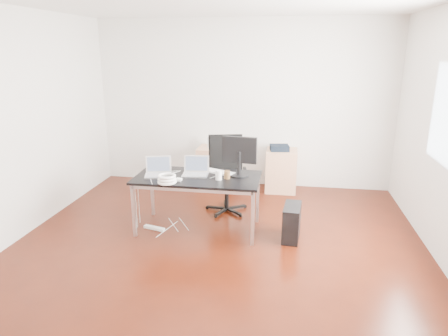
% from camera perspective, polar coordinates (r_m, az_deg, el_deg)
% --- Properties ---
extents(room_shell, '(5.00, 5.00, 5.00)m').
position_cam_1_polar(room_shell, '(4.40, -0.70, 4.89)').
color(room_shell, '#330E05').
rests_on(room_shell, ground).
extents(desk, '(1.60, 0.80, 0.73)m').
position_cam_1_polar(desk, '(5.15, -3.78, -1.78)').
color(desk, black).
rests_on(desk, ground).
extents(office_chair, '(0.58, 0.60, 1.08)m').
position_cam_1_polar(office_chair, '(5.82, 0.34, -0.30)').
color(office_chair, black).
rests_on(office_chair, ground).
extents(filing_cabinet_left, '(0.50, 0.50, 0.70)m').
position_cam_1_polar(filing_cabinet_left, '(6.87, -1.53, 0.12)').
color(filing_cabinet_left, tan).
rests_on(filing_cabinet_left, ground).
extents(filing_cabinet_right, '(0.50, 0.50, 0.70)m').
position_cam_1_polar(filing_cabinet_right, '(6.75, 8.17, -0.33)').
color(filing_cabinet_right, tan).
rests_on(filing_cabinet_right, ground).
extents(pc_tower, '(0.24, 0.47, 0.44)m').
position_cam_1_polar(pc_tower, '(5.10, 9.64, -7.66)').
color(pc_tower, black).
rests_on(pc_tower, ground).
extents(wastebasket, '(0.26, 0.26, 0.28)m').
position_cam_1_polar(wastebasket, '(6.89, 1.51, -1.65)').
color(wastebasket, black).
rests_on(wastebasket, ground).
extents(power_strip, '(0.31, 0.14, 0.04)m').
position_cam_1_polar(power_strip, '(5.44, -9.93, -8.44)').
color(power_strip, white).
rests_on(power_strip, ground).
extents(laptop_left, '(0.38, 0.33, 0.23)m').
position_cam_1_polar(laptop_left, '(5.23, -9.42, -0.40)').
color(laptop_left, silver).
rests_on(laptop_left, desk).
extents(laptop_right, '(0.35, 0.28, 0.23)m').
position_cam_1_polar(laptop_right, '(5.20, -4.08, -0.33)').
color(laptop_right, silver).
rests_on(laptop_right, desk).
extents(monitor, '(0.45, 0.26, 0.51)m').
position_cam_1_polar(monitor, '(5.09, 2.21, 2.00)').
color(monitor, black).
rests_on(monitor, desk).
extents(keyboard, '(0.46, 0.30, 0.02)m').
position_cam_1_polar(keyboard, '(5.27, -0.70, -0.58)').
color(keyboard, white).
rests_on(keyboard, desk).
extents(cup_white, '(0.10, 0.10, 0.12)m').
position_cam_1_polar(cup_white, '(4.98, -0.78, -1.02)').
color(cup_white, white).
rests_on(cup_white, desk).
extents(cup_brown, '(0.09, 0.09, 0.10)m').
position_cam_1_polar(cup_brown, '(5.02, 0.43, -0.97)').
color(cup_brown, brown).
rests_on(cup_brown, desk).
extents(cable_coil, '(0.24, 0.24, 0.11)m').
position_cam_1_polar(cable_coil, '(4.90, -8.15, -1.56)').
color(cable_coil, white).
rests_on(cable_coil, desk).
extents(power_adapter, '(0.07, 0.07, 0.03)m').
position_cam_1_polar(power_adapter, '(4.98, -6.49, -1.65)').
color(power_adapter, white).
rests_on(power_adapter, desk).
extents(speaker, '(0.10, 0.09, 0.18)m').
position_cam_1_polar(speaker, '(6.76, -1.90, 3.71)').
color(speaker, '#9E9E9E').
rests_on(speaker, filing_cabinet_left).
extents(navy_garment, '(0.33, 0.28, 0.09)m').
position_cam_1_polar(navy_garment, '(6.62, 7.92, 2.88)').
color(navy_garment, black).
rests_on(navy_garment, filing_cabinet_right).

